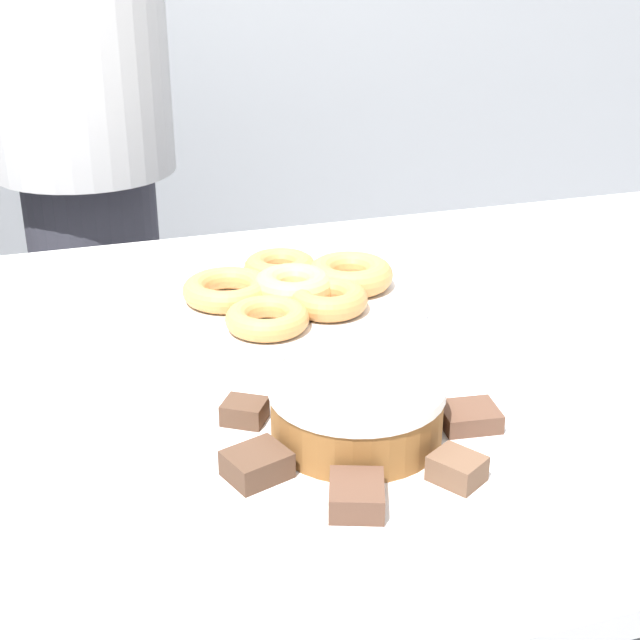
# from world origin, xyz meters

# --- Properties ---
(table) EXTENTS (1.83, 1.03, 0.77)m
(table) POSITION_xyz_m (0.00, 0.00, 0.69)
(table) COLOR white
(table) RESTS_ON ground_plane
(person_standing) EXTENTS (0.39, 0.39, 1.56)m
(person_standing) POSITION_xyz_m (-0.19, 1.01, 0.81)
(person_standing) COLOR #383842
(person_standing) RESTS_ON ground_plane
(plate_cake) EXTENTS (0.33, 0.33, 0.01)m
(plate_cake) POSITION_xyz_m (-0.01, -0.21, 0.77)
(plate_cake) COLOR white
(plate_cake) RESTS_ON table
(plate_donuts) EXTENTS (0.38, 0.38, 0.01)m
(plate_donuts) POSITION_xyz_m (0.03, 0.16, 0.77)
(plate_donuts) COLOR white
(plate_donuts) RESTS_ON table
(frosted_cake) EXTENTS (0.18, 0.18, 0.06)m
(frosted_cake) POSITION_xyz_m (-0.01, -0.21, 0.81)
(frosted_cake) COLOR brown
(frosted_cake) RESTS_ON plate_cake
(lamington_0) EXTENTS (0.06, 0.06, 0.02)m
(lamington_0) POSITION_xyz_m (-0.11, -0.15, 0.79)
(lamington_0) COLOR #513828
(lamington_0) RESTS_ON plate_cake
(lamington_1) EXTENTS (0.07, 0.06, 0.03)m
(lamington_1) POSITION_xyz_m (-0.13, -0.25, 0.79)
(lamington_1) COLOR #513828
(lamington_1) RESTS_ON plate_cake
(lamington_2) EXTENTS (0.07, 0.07, 0.03)m
(lamington_2) POSITION_xyz_m (-0.05, -0.33, 0.79)
(lamington_2) COLOR brown
(lamington_2) RESTS_ON plate_cake
(lamington_3) EXTENTS (0.06, 0.06, 0.03)m
(lamington_3) POSITION_xyz_m (0.05, -0.32, 0.79)
(lamington_3) COLOR brown
(lamington_3) RESTS_ON plate_cake
(lamington_4) EXTENTS (0.07, 0.06, 0.02)m
(lamington_4) POSITION_xyz_m (0.11, -0.23, 0.79)
(lamington_4) COLOR brown
(lamington_4) RESTS_ON plate_cake
(lamington_5) EXTENTS (0.08, 0.07, 0.02)m
(lamington_5) POSITION_xyz_m (0.08, -0.13, 0.79)
(lamington_5) COLOR brown
(lamington_5) RESTS_ON plate_cake
(lamington_6) EXTENTS (0.05, 0.06, 0.03)m
(lamington_6) POSITION_xyz_m (-0.02, -0.09, 0.79)
(lamington_6) COLOR brown
(lamington_6) RESTS_ON plate_cake
(donut_0) EXTENTS (0.12, 0.12, 0.04)m
(donut_0) POSITION_xyz_m (0.03, 0.16, 0.80)
(donut_0) COLOR #E5AD66
(donut_0) RESTS_ON plate_donuts
(donut_1) EXTENTS (0.11, 0.11, 0.03)m
(donut_1) POSITION_xyz_m (-0.03, 0.08, 0.79)
(donut_1) COLOR #D18E4C
(donut_1) RESTS_ON plate_donuts
(donut_2) EXTENTS (0.11, 0.11, 0.03)m
(donut_2) POSITION_xyz_m (0.07, 0.11, 0.79)
(donut_2) COLOR #C68447
(donut_2) RESTS_ON plate_donuts
(donut_3) EXTENTS (0.13, 0.13, 0.04)m
(donut_3) POSITION_xyz_m (0.12, 0.18, 0.80)
(donut_3) COLOR #D18E4C
(donut_3) RESTS_ON plate_donuts
(donut_4) EXTENTS (0.11, 0.11, 0.04)m
(donut_4) POSITION_xyz_m (0.04, 0.25, 0.79)
(donut_4) COLOR #C68447
(donut_4) RESTS_ON plate_donuts
(donut_5) EXTENTS (0.13, 0.13, 0.03)m
(donut_5) POSITION_xyz_m (-0.06, 0.19, 0.79)
(donut_5) COLOR #D18E4C
(donut_5) RESTS_ON plate_donuts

